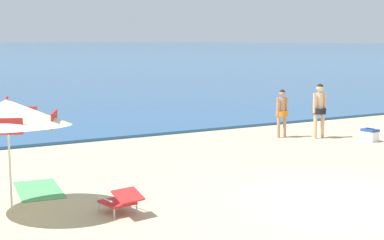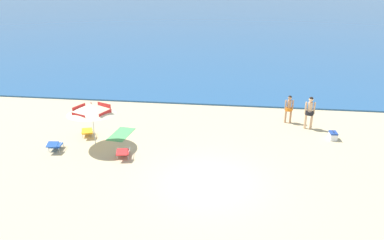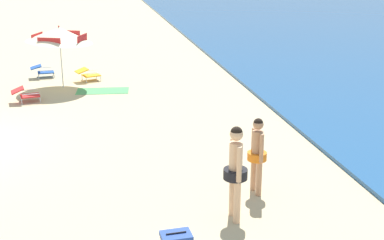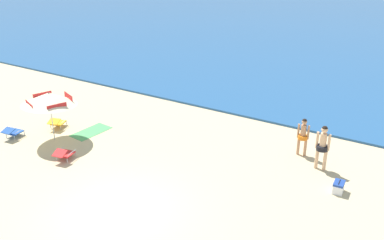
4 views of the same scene
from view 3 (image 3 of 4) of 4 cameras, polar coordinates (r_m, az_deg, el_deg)
beach_umbrella_striped_main at (r=19.44m, az=-13.96°, el=8.81°), size 2.35×2.38×2.23m
lounge_chair_under_umbrella at (r=20.47m, az=-11.03°, el=4.88°), size 0.77×0.98×0.50m
lounge_chair_beside_umbrella at (r=21.43m, az=-15.66°, el=5.12°), size 0.64×0.91×0.49m
lounge_chair_facing_sea at (r=18.14m, az=-17.31°, el=2.70°), size 0.67×0.95×0.51m
person_standing_near_shore at (r=9.68m, az=4.67°, el=-4.98°), size 0.54×0.44×1.80m
person_standing_beside at (r=10.79m, az=6.96°, el=-3.24°), size 0.47×0.39×1.60m
beach_towel at (r=18.97m, az=-9.50°, el=3.08°), size 1.10×1.89×0.01m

